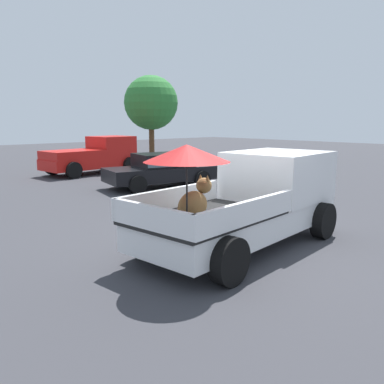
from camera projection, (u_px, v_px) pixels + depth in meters
The scene contains 5 objects.
ground_plane at pixel (241, 247), 8.36m from camera, with size 80.00×80.00×0.00m, color #38383D.
pickup_truck_main at pixel (253, 198), 8.45m from camera, with size 5.23×2.66×2.22m.
pickup_truck_red at pixel (95, 156), 19.96m from camera, with size 4.94×2.50×1.80m.
parked_sedan_near at pixel (162, 168), 15.74m from camera, with size 4.58×2.66×1.33m.
tree_by_lot at pixel (151, 103), 23.82m from camera, with size 3.19×3.19×5.23m.
Camera 1 is at (-6.18, -5.22, 2.60)m, focal length 37.57 mm.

